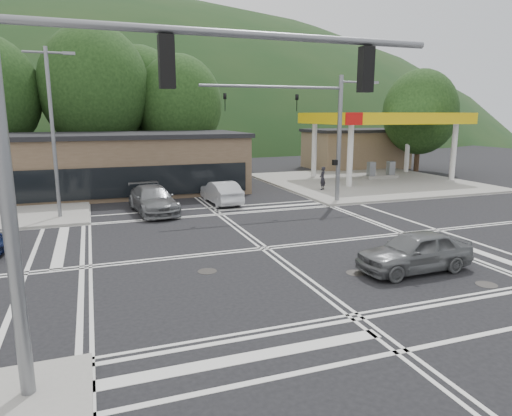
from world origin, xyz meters
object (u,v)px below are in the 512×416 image
object	(u,v)px
car_queue_a	(221,192)
car_queue_b	(225,178)
car_grey_center	(415,251)
car_northbound	(153,200)
pedestrian	(323,178)

from	to	relation	value
car_queue_a	car_queue_b	bearing A→B (deg)	-111.51
car_grey_center	car_queue_b	xyz separation A→B (m)	(-0.86, 21.80, -0.08)
car_queue_b	car_northbound	bearing A→B (deg)	43.25
car_northbound	pedestrian	distance (m)	13.09
car_queue_b	car_northbound	size ratio (longest dim) A/B	0.73
car_grey_center	car_northbound	distance (m)	15.49
car_grey_center	car_queue_b	size ratio (longest dim) A/B	1.12
car_grey_center	car_queue_a	distance (m)	15.19
car_queue_a	car_queue_b	xyz separation A→B (m)	(2.25, 6.93, -0.06)
car_queue_b	pedestrian	distance (m)	7.90
car_queue_a	pedestrian	world-z (taller)	pedestrian
car_queue_b	car_northbound	distance (m)	10.69
car_grey_center	pedestrian	distance (m)	17.42
car_grey_center	car_queue_b	bearing A→B (deg)	-179.24
car_grey_center	pedestrian	xyz separation A→B (m)	(5.11, 16.65, 0.26)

